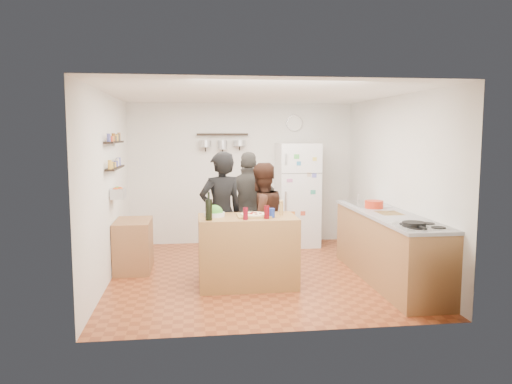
{
  "coord_description": "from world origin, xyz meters",
  "views": [
    {
      "loc": [
        -0.88,
        -6.79,
        1.97
      ],
      "look_at": [
        0.0,
        0.1,
        1.15
      ],
      "focal_mm": 35.0,
      "sensor_mm": 36.0,
      "label": 1
    }
  ],
  "objects": [
    {
      "name": "wine_glass_far",
      "position": [
        0.03,
        -0.72,
        0.99
      ],
      "size": [
        0.07,
        0.07,
        0.16
      ],
      "primitive_type": "cylinder",
      "color": "#58070E",
      "rests_on": "prep_island"
    },
    {
      "name": "spice_shelf_lower",
      "position": [
        -1.93,
        0.2,
        1.5
      ],
      "size": [
        0.12,
        1.0,
        0.02
      ],
      "primitive_type": "cube",
      "color": "black",
      "rests_on": "left_wall"
    },
    {
      "name": "stove_top",
      "position": [
        1.7,
        -1.5,
        0.91
      ],
      "size": [
        0.6,
        0.62,
        0.02
      ],
      "primitive_type": "cube",
      "color": "white",
      "rests_on": "counter_run"
    },
    {
      "name": "wine_bottle",
      "position": [
        -0.69,
        -0.74,
        1.04
      ],
      "size": [
        0.08,
        0.08,
        0.26
      ],
      "primitive_type": "cylinder",
      "color": "black",
      "rests_on": "prep_island"
    },
    {
      "name": "counter_run",
      "position": [
        1.7,
        -0.55,
        0.45
      ],
      "size": [
        0.63,
        2.63,
        0.9
      ],
      "primitive_type": "cube",
      "color": "#9E7042",
      "rests_on": "floor"
    },
    {
      "name": "side_table",
      "position": [
        -1.74,
        0.41,
        0.36
      ],
      "size": [
        0.5,
        0.8,
        0.73
      ],
      "primitive_type": "cube",
      "color": "#A56C45",
      "rests_on": "floor"
    },
    {
      "name": "wine_glass_near",
      "position": [
        -0.24,
        -0.76,
        0.99
      ],
      "size": [
        0.06,
        0.06,
        0.15
      ],
      "primitive_type": "cylinder",
      "color": "#620815",
      "rests_on": "prep_island"
    },
    {
      "name": "produce_basket",
      "position": [
        -1.9,
        0.2,
        1.15
      ],
      "size": [
        0.18,
        0.35,
        0.14
      ],
      "primitive_type": "cube",
      "color": "silver",
      "rests_on": "left_wall"
    },
    {
      "name": "salad_bowl",
      "position": [
        -0.61,
        -0.47,
        0.94
      ],
      "size": [
        0.27,
        0.27,
        0.05
      ],
      "primitive_type": "cylinder",
      "color": "silver",
      "rests_on": "prep_island"
    },
    {
      "name": "person_back",
      "position": [
        -0.04,
        0.51,
        0.85
      ],
      "size": [
        1.04,
        0.52,
        1.7
      ],
      "primitive_type": "imported",
      "rotation": [
        0.0,
        0.0,
        3.03
      ],
      "color": "#2F2D2A",
      "rests_on": "floor"
    },
    {
      "name": "pizza_board",
      "position": [
        -0.11,
        -0.54,
        0.92
      ],
      "size": [
        0.42,
        0.34,
        0.02
      ],
      "primitive_type": "cube",
      "color": "olive",
      "rests_on": "prep_island"
    },
    {
      "name": "cutting_board",
      "position": [
        1.7,
        -0.55,
        0.91
      ],
      "size": [
        0.3,
        0.4,
        0.02
      ],
      "primitive_type": "cube",
      "color": "brown",
      "rests_on": "counter_run"
    },
    {
      "name": "room_shell",
      "position": [
        0.0,
        0.39,
        1.25
      ],
      "size": [
        4.2,
        4.2,
        4.2
      ],
      "color": "brown",
      "rests_on": "ground"
    },
    {
      "name": "wall_clock",
      "position": [
        0.95,
        2.08,
        2.15
      ],
      "size": [
        0.3,
        0.03,
        0.3
      ],
      "primitive_type": "cylinder",
      "rotation": [
        1.57,
        0.0,
        0.0
      ],
      "color": "silver",
      "rests_on": "back_wall"
    },
    {
      "name": "person_center",
      "position": [
        0.05,
        -0.01,
        0.78
      ],
      "size": [
        0.95,
        0.87,
        1.57
      ],
      "primitive_type": "imported",
      "rotation": [
        0.0,
        0.0,
        3.6
      ],
      "color": "black",
      "rests_on": "floor"
    },
    {
      "name": "sink",
      "position": [
        1.7,
        0.3,
        0.92
      ],
      "size": [
        0.5,
        0.8,
        0.03
      ],
      "primitive_type": "cube",
      "color": "silver",
      "rests_on": "counter_run"
    },
    {
      "name": "person_left",
      "position": [
        -0.5,
        0.02,
        0.86
      ],
      "size": [
        0.73,
        0.6,
        1.72
      ],
      "primitive_type": "imported",
      "rotation": [
        0.0,
        0.0,
        3.48
      ],
      "color": "black",
      "rests_on": "floor"
    },
    {
      "name": "spice_shelf_upper",
      "position": [
        -1.93,
        0.2,
        1.85
      ],
      "size": [
        0.12,
        1.0,
        0.02
      ],
      "primitive_type": "cube",
      "color": "black",
      "rests_on": "left_wall"
    },
    {
      "name": "red_bowl",
      "position": [
        1.65,
        -0.11,
        0.97
      ],
      "size": [
        0.26,
        0.26,
        0.11
      ],
      "primitive_type": "cylinder",
      "color": "red",
      "rests_on": "counter_run"
    },
    {
      "name": "skillet",
      "position": [
        1.6,
        -1.51,
        0.95
      ],
      "size": [
        0.26,
        0.26,
        0.05
      ],
      "primitive_type": "cylinder",
      "color": "black",
      "rests_on": "stove_top"
    },
    {
      "name": "pot_rack",
      "position": [
        -0.35,
        2.0,
        1.95
      ],
      "size": [
        0.9,
        0.04,
        0.04
      ],
      "primitive_type": "cube",
      "color": "black",
      "rests_on": "back_wall"
    },
    {
      "name": "pepper_mill",
      "position": [
        0.26,
        -0.47,
        0.99
      ],
      "size": [
        0.05,
        0.05,
        0.16
      ],
      "primitive_type": "cylinder",
      "color": "#A78246",
      "rests_on": "prep_island"
    },
    {
      "name": "salt_canister",
      "position": [
        0.11,
        -0.64,
        0.97
      ],
      "size": [
        0.07,
        0.07,
        0.12
      ],
      "primitive_type": "cylinder",
      "color": "navy",
      "rests_on": "prep_island"
    },
    {
      "name": "pizza",
      "position": [
        -0.11,
        -0.54,
        0.94
      ],
      "size": [
        0.34,
        0.34,
        0.02
      ],
      "primitive_type": "cylinder",
      "color": "#CDBD87",
      "rests_on": "pizza_board"
    },
    {
      "name": "fridge",
      "position": [
        0.95,
        1.75,
        0.9
      ],
      "size": [
        0.7,
        0.68,
        1.8
      ],
      "primitive_type": "cube",
      "color": "white",
      "rests_on": "floor"
    },
    {
      "name": "prep_island",
      "position": [
        -0.19,
        -0.52,
        0.46
      ],
      "size": [
        1.25,
        0.72,
        0.91
      ],
      "primitive_type": "cube",
      "color": "olive",
      "rests_on": "floor"
    }
  ]
}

